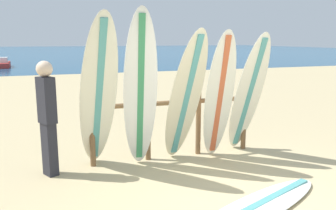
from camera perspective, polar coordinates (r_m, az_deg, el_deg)
The scene contains 10 objects.
ocean_water at distance 61.28m, azimuth -17.39°, elevation 8.37°, with size 120.00×80.00×0.01m, color navy.
surfboard_rack at distance 6.05m, azimuth 0.94°, elevation -2.12°, with size 2.91×0.09×1.12m.
surfboard_leaning_far_left at distance 5.33m, azimuth -11.28°, elevation 1.61°, with size 0.63×1.24×2.44m.
surfboard_leaning_left at distance 5.41m, azimuth -4.53°, elevation 2.34°, with size 0.60×0.72×2.52m.
surfboard_leaning_center_left at distance 5.63m, azimuth 2.86°, elevation 1.16°, with size 0.71×1.03×2.22m.
surfboard_leaning_center at distance 5.91m, azimuth 8.37°, elevation 1.45°, with size 0.52×0.61×2.21m.
surfboard_leaning_center_right at distance 6.25m, azimuth 12.95°, elevation 1.63°, with size 0.55×1.01×2.17m.
surfboard_lying_on_sand at distance 4.54m, azimuth 14.23°, elevation -15.92°, with size 2.55×1.45×0.08m.
beachgoer_standing at distance 5.47m, azimuth -19.09°, elevation -1.34°, with size 0.28×0.33×1.74m.
small_boat_offshore at distance 28.33m, azimuth -25.22°, elevation 6.12°, with size 0.97×3.13×0.71m.
Camera 1 is at (-2.36, -3.20, 2.05)m, focal length 37.37 mm.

